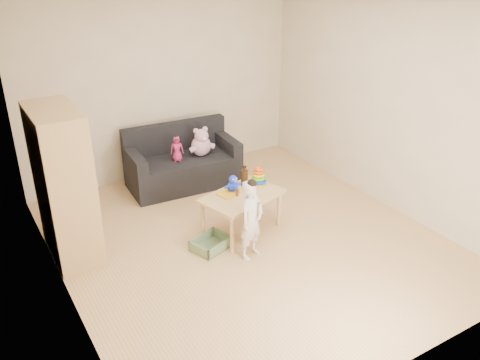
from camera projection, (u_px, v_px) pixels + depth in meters
room at (248, 133)px, 5.26m from camera, size 4.50×4.50×4.50m
wardrobe at (64, 185)px, 5.25m from camera, size 0.46×0.91×1.64m
sofa at (184, 171)px, 7.04m from camera, size 1.54×0.84×0.42m
play_table at (242, 213)px, 5.90m from camera, size 1.04×0.80×0.48m
storage_bin at (211, 243)px, 5.64m from camera, size 0.49×0.43×0.12m
toddler at (251, 221)px, 5.35m from camera, size 0.38×0.32×0.87m
pink_bear at (201, 144)px, 6.95m from camera, size 0.35×0.32×0.34m
doll at (177, 149)px, 6.76m from camera, size 0.20×0.17×0.34m
ring_stacker at (258, 178)px, 6.01m from camera, size 0.19×0.19×0.21m
brown_bottle at (244, 177)px, 5.98m from camera, size 0.08×0.08×0.24m
blue_plush at (233, 183)px, 5.83m from camera, size 0.17×0.14×0.21m
wooden_figure at (237, 192)px, 5.74m from camera, size 0.06×0.05×0.11m
yellow_book at (228, 194)px, 5.79m from camera, size 0.25×0.25×0.02m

